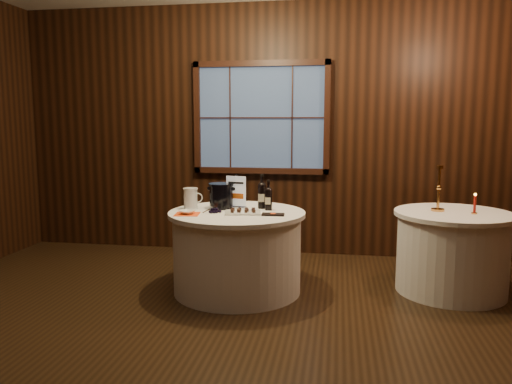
% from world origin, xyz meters
% --- Properties ---
extents(ground, '(6.00, 6.00, 0.00)m').
position_xyz_m(ground, '(0.00, 0.00, 0.00)').
color(ground, black).
rests_on(ground, ground).
extents(back_wall, '(6.00, 0.10, 3.00)m').
position_xyz_m(back_wall, '(0.00, 2.48, 1.54)').
color(back_wall, black).
rests_on(back_wall, ground).
extents(main_table, '(1.28, 1.28, 0.77)m').
position_xyz_m(main_table, '(0.00, 1.00, 0.39)').
color(main_table, white).
rests_on(main_table, ground).
extents(side_table, '(1.08, 1.08, 0.77)m').
position_xyz_m(side_table, '(2.00, 1.30, 0.39)').
color(side_table, white).
rests_on(side_table, ground).
extents(sign_stand, '(0.20, 0.13, 0.33)m').
position_xyz_m(sign_stand, '(-0.04, 1.16, 0.88)').
color(sign_stand, silver).
rests_on(sign_stand, main_table).
extents(port_bottle_left, '(0.08, 0.08, 0.33)m').
position_xyz_m(port_bottle_left, '(0.20, 1.21, 0.91)').
color(port_bottle_left, black).
rests_on(port_bottle_left, main_table).
extents(port_bottle_right, '(0.07, 0.07, 0.29)m').
position_xyz_m(port_bottle_right, '(0.28, 1.12, 0.90)').
color(port_bottle_right, black).
rests_on(port_bottle_right, main_table).
extents(ice_bucket, '(0.24, 0.24, 0.25)m').
position_xyz_m(ice_bucket, '(-0.18, 1.13, 0.90)').
color(ice_bucket, black).
rests_on(ice_bucket, main_table).
extents(chocolate_plate, '(0.36, 0.27, 0.05)m').
position_xyz_m(chocolate_plate, '(0.08, 0.90, 0.79)').
color(chocolate_plate, white).
rests_on(chocolate_plate, main_table).
extents(chocolate_box, '(0.20, 0.11, 0.02)m').
position_xyz_m(chocolate_box, '(0.36, 0.86, 0.78)').
color(chocolate_box, black).
rests_on(chocolate_box, main_table).
extents(grape_bunch, '(0.19, 0.11, 0.04)m').
position_xyz_m(grape_bunch, '(-0.18, 0.87, 0.79)').
color(grape_bunch, black).
rests_on(grape_bunch, main_table).
extents(glass_pitcher, '(0.19, 0.14, 0.20)m').
position_xyz_m(glass_pitcher, '(-0.47, 1.07, 0.87)').
color(glass_pitcher, white).
rests_on(glass_pitcher, main_table).
extents(orange_napkin, '(0.25, 0.25, 0.00)m').
position_xyz_m(orange_napkin, '(-0.42, 0.78, 0.77)').
color(orange_napkin, '#FA4B15').
rests_on(orange_napkin, main_table).
extents(cracker_bowl, '(0.18, 0.18, 0.03)m').
position_xyz_m(cracker_bowl, '(-0.42, 0.78, 0.79)').
color(cracker_bowl, white).
rests_on(cracker_bowl, orange_napkin).
extents(brass_candlestick, '(0.12, 0.12, 0.43)m').
position_xyz_m(brass_candlestick, '(1.86, 1.33, 0.93)').
color(brass_candlestick, '#CD8B40').
rests_on(brass_candlestick, side_table).
extents(red_candle, '(0.05, 0.05, 0.19)m').
position_xyz_m(red_candle, '(2.16, 1.23, 0.85)').
color(red_candle, '#CD8B40').
rests_on(red_candle, side_table).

